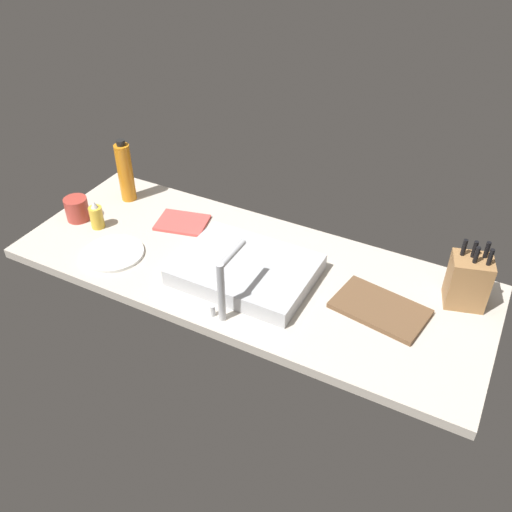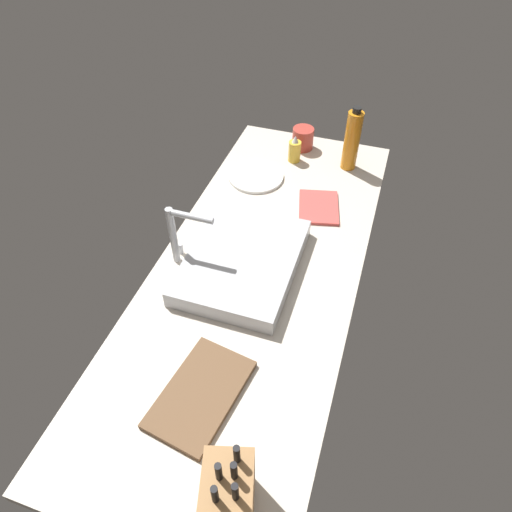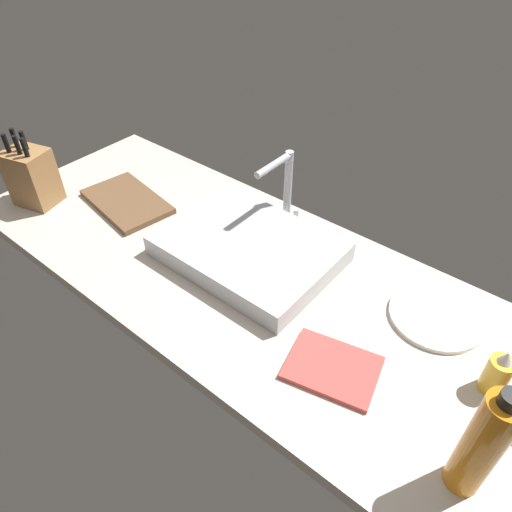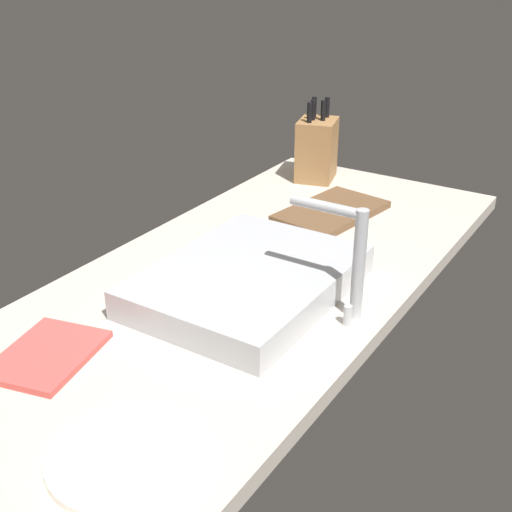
{
  "view_description": "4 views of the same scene",
  "coord_description": "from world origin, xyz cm",
  "px_view_note": "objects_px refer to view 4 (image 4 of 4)",
  "views": [
    {
      "loc": [
        -74.74,
        136.13,
        127.6
      ],
      "look_at": [
        -3.86,
        0.92,
        10.54
      ],
      "focal_mm": 39.24,
      "sensor_mm": 36.0,
      "label": 1
    },
    {
      "loc": [
        -100.33,
        -32.15,
        115.52
      ],
      "look_at": [
        -2.2,
        0.06,
        10.71
      ],
      "focal_mm": 32.63,
      "sensor_mm": 36.0,
      "label": 2
    },
    {
      "loc": [
        61.48,
        -69.44,
        88.25
      ],
      "look_at": [
        4.1,
        0.51,
        10.07
      ],
      "focal_mm": 32.8,
      "sensor_mm": 36.0,
      "label": 3
    },
    {
      "loc": [
        97.7,
        70.16,
        70.33
      ],
      "look_at": [
        -6.15,
        3.85,
        10.05
      ],
      "focal_mm": 46.95,
      "sensor_mm": 36.0,
      "label": 4
    }
  ],
  "objects_px": {
    "cutting_board": "(330,211)",
    "dinner_plate": "(126,456)",
    "faucet": "(349,251)",
    "knife_block": "(317,149)",
    "sink_basin": "(249,281)",
    "dish_towel": "(47,355)"
  },
  "relations": [
    {
      "from": "faucet",
      "to": "cutting_board",
      "type": "xyz_separation_m",
      "value": [
        -0.43,
        -0.25,
        -0.13
      ]
    },
    {
      "from": "faucet",
      "to": "knife_block",
      "type": "height_order",
      "value": "knife_block"
    },
    {
      "from": "knife_block",
      "to": "dinner_plate",
      "type": "relative_size",
      "value": 1.05
    },
    {
      "from": "sink_basin",
      "to": "faucet",
      "type": "xyz_separation_m",
      "value": [
        -0.03,
        0.2,
        0.11
      ]
    },
    {
      "from": "sink_basin",
      "to": "dish_towel",
      "type": "height_order",
      "value": "sink_basin"
    },
    {
      "from": "sink_basin",
      "to": "dish_towel",
      "type": "distance_m",
      "value": 0.42
    },
    {
      "from": "knife_block",
      "to": "dish_towel",
      "type": "distance_m",
      "value": 1.08
    },
    {
      "from": "cutting_board",
      "to": "dinner_plate",
      "type": "relative_size",
      "value": 1.32
    },
    {
      "from": "cutting_board",
      "to": "sink_basin",
      "type": "bearing_deg",
      "value": 6.25
    },
    {
      "from": "sink_basin",
      "to": "cutting_board",
      "type": "distance_m",
      "value": 0.47
    },
    {
      "from": "sink_basin",
      "to": "knife_block",
      "type": "xyz_separation_m",
      "value": [
        -0.69,
        -0.21,
        0.06
      ]
    },
    {
      "from": "cutting_board",
      "to": "faucet",
      "type": "bearing_deg",
      "value": 30.06
    },
    {
      "from": "faucet",
      "to": "knife_block",
      "type": "xyz_separation_m",
      "value": [
        -0.66,
        -0.41,
        -0.04
      ]
    },
    {
      "from": "knife_block",
      "to": "dinner_plate",
      "type": "distance_m",
      "value": 1.23
    },
    {
      "from": "dinner_plate",
      "to": "knife_block",
      "type": "bearing_deg",
      "value": -164.45
    },
    {
      "from": "faucet",
      "to": "sink_basin",
      "type": "bearing_deg",
      "value": -80.61
    },
    {
      "from": "knife_block",
      "to": "dish_towel",
      "type": "bearing_deg",
      "value": -13.53
    },
    {
      "from": "faucet",
      "to": "knife_block",
      "type": "bearing_deg",
      "value": -147.9
    },
    {
      "from": "sink_basin",
      "to": "dish_towel",
      "type": "relative_size",
      "value": 2.38
    },
    {
      "from": "sink_basin",
      "to": "dinner_plate",
      "type": "distance_m",
      "value": 0.5
    },
    {
      "from": "cutting_board",
      "to": "dinner_plate",
      "type": "distance_m",
      "value": 0.97
    },
    {
      "from": "sink_basin",
      "to": "dinner_plate",
      "type": "height_order",
      "value": "sink_basin"
    }
  ]
}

